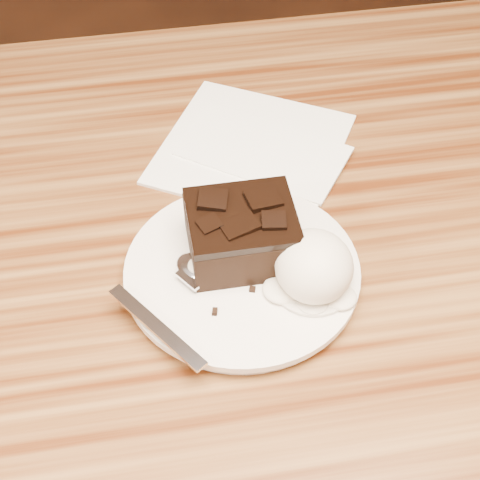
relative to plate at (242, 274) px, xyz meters
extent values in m
cylinder|color=white|center=(0.00, 0.00, 0.00)|extent=(0.20, 0.20, 0.02)
cube|color=black|center=(0.00, 0.02, 0.03)|extent=(0.09, 0.08, 0.04)
ellipsoid|color=white|center=(0.05, -0.03, 0.03)|extent=(0.06, 0.07, 0.05)
cylinder|color=white|center=(0.05, -0.03, 0.01)|extent=(0.07, 0.07, 0.00)
cube|color=white|center=(0.04, 0.16, 0.00)|extent=(0.23, 0.23, 0.01)
cube|color=black|center=(-0.01, 0.00, 0.01)|extent=(0.01, 0.01, 0.00)
cube|color=black|center=(0.00, -0.02, 0.01)|extent=(0.01, 0.01, 0.00)
cube|color=black|center=(-0.03, -0.04, 0.01)|extent=(0.01, 0.01, 0.00)
cube|color=black|center=(0.01, 0.00, 0.01)|extent=(0.01, 0.01, 0.00)
camera|label=1|loc=(-0.07, -0.40, 0.50)|focal=57.57mm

